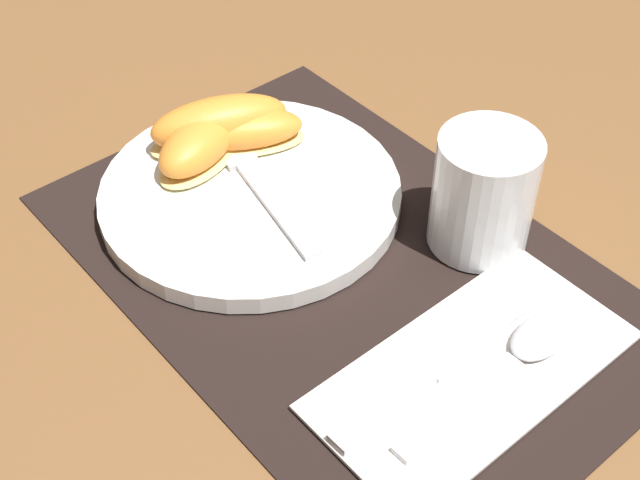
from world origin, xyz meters
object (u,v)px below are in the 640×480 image
fork (248,171)px  citrus_wedge_1 (220,125)px  citrus_wedge_0 (243,131)px  citrus_wedge_2 (199,146)px  juice_glass (483,199)px  knife (444,362)px  plate (251,195)px  spoon (521,353)px

fork → citrus_wedge_1: (-0.05, 0.01, 0.02)m
citrus_wedge_0 → citrus_wedge_2: 0.04m
juice_glass → knife: size_ratio=0.45×
knife → fork: 0.24m
juice_glass → plate: bearing=-143.9°
plate → citrus_wedge_0: (-0.05, 0.03, 0.02)m
citrus_wedge_0 → citrus_wedge_1: citrus_wedge_1 is taller
juice_glass → fork: bearing=-148.9°
plate → spoon: (0.25, 0.04, -0.00)m
plate → citrus_wedge_0: size_ratio=2.18×
plate → citrus_wedge_1: 0.07m
plate → spoon: 0.26m
plate → fork: bearing=146.7°
plate → citrus_wedge_2: (-0.06, -0.01, 0.02)m
citrus_wedge_0 → knife: bearing=-7.0°
spoon → citrus_wedge_1: citrus_wedge_1 is taller
knife → spoon: bearing=56.0°
knife → citrus_wedge_2: bearing=-178.2°
juice_glass → citrus_wedge_2: (-0.21, -0.12, -0.01)m
citrus_wedge_0 → citrus_wedge_1: size_ratio=0.86×
plate → citrus_wedge_2: citrus_wedge_2 is taller
juice_glass → spoon: juice_glass is taller
fork → citrus_wedge_2: (-0.04, -0.02, 0.01)m
citrus_wedge_0 → citrus_wedge_1: (-0.01, -0.01, 0.00)m
citrus_wedge_2 → citrus_wedge_1: bearing=107.8°
fork → citrus_wedge_0: size_ratio=1.74×
citrus_wedge_2 → fork: bearing=28.0°
plate → juice_glass: (0.15, 0.11, 0.03)m
plate → juice_glass: bearing=36.1°
juice_glass → citrus_wedge_2: bearing=-149.5°
plate → citrus_wedge_0: bearing=147.8°
spoon → juice_glass: bearing=146.8°
knife → citrus_wedge_1: (-0.29, 0.02, 0.03)m
fork → citrus_wedge_2: bearing=-152.0°
citrus_wedge_0 → citrus_wedge_1: 0.02m
juice_glass → fork: 0.20m
citrus_wedge_0 → fork: bearing=-31.7°
knife → citrus_wedge_1: bearing=176.1°
knife → fork: fork is taller
plate → fork: 0.02m
spoon → citrus_wedge_2: (-0.31, -0.05, 0.02)m
spoon → citrus_wedge_0: citrus_wedge_0 is taller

